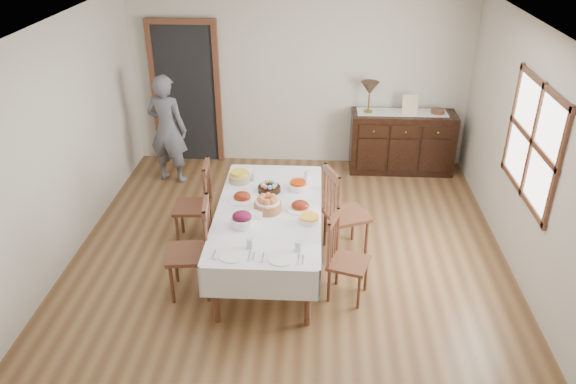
# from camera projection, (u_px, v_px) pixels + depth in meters

# --- Properties ---
(ground) EXTENTS (6.00, 6.00, 0.00)m
(ground) POSITION_uv_depth(u_px,v_px,m) (287.00, 271.00, 6.25)
(ground) COLOR brown
(room_shell) EXTENTS (5.02, 6.02, 2.65)m
(room_shell) POSITION_uv_depth(u_px,v_px,m) (276.00, 119.00, 5.86)
(room_shell) COLOR silver
(room_shell) RESTS_ON ground
(dining_table) EXTENTS (1.13, 2.20, 0.75)m
(dining_table) POSITION_uv_depth(u_px,v_px,m) (269.00, 216.00, 6.01)
(dining_table) COLOR white
(dining_table) RESTS_ON ground
(chair_left_near) EXTENTS (0.49, 0.49, 1.06)m
(chair_left_near) POSITION_uv_depth(u_px,v_px,m) (194.00, 248.00, 5.70)
(chair_left_near) COLOR brown
(chair_left_near) RESTS_ON ground
(chair_left_far) EXTENTS (0.45, 0.45, 1.02)m
(chair_left_far) POSITION_uv_depth(u_px,v_px,m) (197.00, 202.00, 6.59)
(chair_left_far) COLOR brown
(chair_left_far) RESTS_ON ground
(chair_right_near) EXTENTS (0.48, 0.48, 0.93)m
(chair_right_near) POSITION_uv_depth(u_px,v_px,m) (344.00, 257.00, 5.67)
(chair_right_near) COLOR brown
(chair_right_near) RESTS_ON ground
(chair_right_far) EXTENTS (0.58, 0.58, 1.07)m
(chair_right_far) POSITION_uv_depth(u_px,v_px,m) (342.00, 211.00, 6.36)
(chair_right_far) COLOR brown
(chair_right_far) RESTS_ON ground
(sideboard) EXTENTS (1.52, 0.55, 0.91)m
(sideboard) POSITION_uv_depth(u_px,v_px,m) (402.00, 142.00, 8.36)
(sideboard) COLOR black
(sideboard) RESTS_ON ground
(person) EXTENTS (0.59, 0.45, 1.69)m
(person) POSITION_uv_depth(u_px,v_px,m) (167.00, 126.00, 7.88)
(person) COLOR #5A5B66
(person) RESTS_ON ground
(bread_basket) EXTENTS (0.29, 0.29, 0.18)m
(bread_basket) POSITION_uv_depth(u_px,v_px,m) (268.00, 204.00, 5.91)
(bread_basket) COLOR #945935
(bread_basket) RESTS_ON dining_table
(egg_basket) EXTENTS (0.26, 0.26, 0.11)m
(egg_basket) POSITION_uv_depth(u_px,v_px,m) (269.00, 188.00, 6.32)
(egg_basket) COLOR black
(egg_basket) RESTS_ON dining_table
(ham_platter_a) EXTENTS (0.33, 0.33, 0.11)m
(ham_platter_a) POSITION_uv_depth(u_px,v_px,m) (242.00, 197.00, 6.15)
(ham_platter_a) COLOR white
(ham_platter_a) RESTS_ON dining_table
(ham_platter_b) EXTENTS (0.31, 0.31, 0.11)m
(ham_platter_b) POSITION_uv_depth(u_px,v_px,m) (300.00, 206.00, 5.97)
(ham_platter_b) COLOR white
(ham_platter_b) RESTS_ON dining_table
(beet_bowl) EXTENTS (0.23, 0.23, 0.17)m
(beet_bowl) POSITION_uv_depth(u_px,v_px,m) (242.00, 220.00, 5.64)
(beet_bowl) COLOR white
(beet_bowl) RESTS_ON dining_table
(carrot_bowl) EXTENTS (0.24, 0.24, 0.10)m
(carrot_bowl) POSITION_uv_depth(u_px,v_px,m) (298.00, 186.00, 6.36)
(carrot_bowl) COLOR white
(carrot_bowl) RESTS_ON dining_table
(pineapple_bowl) EXTENTS (0.25, 0.25, 0.13)m
(pineapple_bowl) POSITION_uv_depth(u_px,v_px,m) (239.00, 177.00, 6.52)
(pineapple_bowl) COLOR tan
(pineapple_bowl) RESTS_ON dining_table
(casserole_dish) EXTENTS (0.21, 0.21, 0.07)m
(casserole_dish) POSITION_uv_depth(u_px,v_px,m) (309.00, 219.00, 5.72)
(casserole_dish) COLOR white
(casserole_dish) RESTS_ON dining_table
(butter_dish) EXTENTS (0.14, 0.09, 0.07)m
(butter_dish) POSITION_uv_depth(u_px,v_px,m) (256.00, 214.00, 5.80)
(butter_dish) COLOR white
(butter_dish) RESTS_ON dining_table
(setting_left) EXTENTS (0.42, 0.31, 0.10)m
(setting_left) POSITION_uv_depth(u_px,v_px,m) (238.00, 251.00, 5.23)
(setting_left) COLOR white
(setting_left) RESTS_ON dining_table
(setting_right) EXTENTS (0.42, 0.31, 0.10)m
(setting_right) POSITION_uv_depth(u_px,v_px,m) (287.00, 254.00, 5.18)
(setting_right) COLOR white
(setting_right) RESTS_ON dining_table
(glass_far_a) EXTENTS (0.06, 0.06, 0.10)m
(glass_far_a) POSITION_uv_depth(u_px,v_px,m) (254.00, 177.00, 6.55)
(glass_far_a) COLOR silver
(glass_far_a) RESTS_ON dining_table
(glass_far_b) EXTENTS (0.07, 0.07, 0.10)m
(glass_far_b) POSITION_uv_depth(u_px,v_px,m) (307.00, 175.00, 6.59)
(glass_far_b) COLOR silver
(glass_far_b) RESTS_ON dining_table
(runner) EXTENTS (1.30, 0.35, 0.01)m
(runner) POSITION_uv_depth(u_px,v_px,m) (402.00, 112.00, 8.17)
(runner) COLOR white
(runner) RESTS_ON sideboard
(table_lamp) EXTENTS (0.26, 0.26, 0.46)m
(table_lamp) POSITION_uv_depth(u_px,v_px,m) (370.00, 89.00, 8.01)
(table_lamp) COLOR olive
(table_lamp) RESTS_ON sideboard
(picture_frame) EXTENTS (0.22, 0.08, 0.28)m
(picture_frame) POSITION_uv_depth(u_px,v_px,m) (410.00, 105.00, 8.06)
(picture_frame) COLOR beige
(picture_frame) RESTS_ON sideboard
(deco_bowl) EXTENTS (0.20, 0.20, 0.06)m
(deco_bowl) POSITION_uv_depth(u_px,v_px,m) (438.00, 112.00, 8.12)
(deco_bowl) COLOR brown
(deco_bowl) RESTS_ON sideboard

